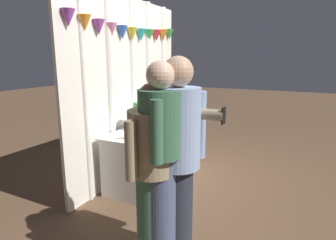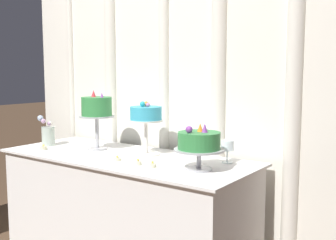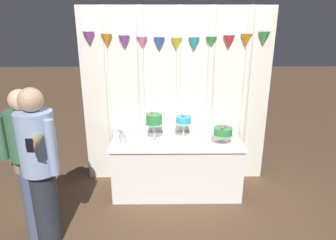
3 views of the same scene
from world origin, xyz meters
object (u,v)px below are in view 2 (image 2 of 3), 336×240
cake_table (125,211)px  cake_display_rightmost (199,143)px  flower_vase (48,134)px  cake_display_center (146,118)px  wine_glass (227,146)px  tealight_far_right (153,165)px  tealight_near_right (138,163)px  tealight_far_left (44,148)px  tealight_near_left (117,159)px  cake_display_leftmost (97,109)px

cake_table → cake_display_rightmost: size_ratio=6.16×
flower_vase → cake_table: bearing=4.2°
cake_display_center → wine_glass: 0.56m
tealight_far_right → tealight_near_right: bearing=-178.7°
tealight_far_left → tealight_near_left: 0.65m
cake_display_center → wine_glass: size_ratio=2.59×
cake_display_rightmost → tealight_near_left: cake_display_rightmost is taller
flower_vase → tealight_far_left: bearing=-49.3°
flower_vase → tealight_near_right: size_ratio=5.59×
cake_display_center → tealight_far_left: (-0.68, -0.27, -0.23)m
tealight_near_left → tealight_far_right: 0.28m
wine_glass → flower_vase: 1.34m
cake_display_leftmost → cake_display_rightmost: bearing=-6.4°
tealight_far_left → cake_display_center: bearing=22.0°
cake_table → tealight_far_right: tealight_far_right is taller
cake_table → tealight_far_left: bearing=-163.9°
tealight_far_right → wine_glass: bearing=51.3°
cake_display_center → flower_vase: 0.81m
cake_table → flower_vase: (-0.69, -0.05, 0.45)m
wine_glass → tealight_far_right: (-0.28, -0.35, -0.09)m
flower_vase → tealight_near_left: (0.75, -0.08, -0.07)m
tealight_far_left → tealight_far_right: size_ratio=1.17×
cake_table → tealight_far_left: 0.72m
wine_glass → tealight_far_left: bearing=-162.8°
cake_display_leftmost → tealight_near_left: 0.48m
tealight_near_right → tealight_far_right: 0.10m
flower_vase → tealight_far_left: flower_vase is taller
cake_display_leftmost → flower_vase: 0.46m
flower_vase → tealight_near_left: 0.76m
tealight_near_left → tealight_far_left: bearing=-176.6°
cake_table → tealight_near_left: (0.06, -0.13, 0.37)m
tealight_near_left → tealight_near_right: (0.18, -0.02, 0.00)m
cake_display_leftmost → wine_glass: (0.92, 0.15, -0.18)m
cake_display_center → tealight_far_right: 0.42m
wine_glass → tealight_near_right: wine_glass is taller
cake_display_center → tealight_near_left: size_ratio=7.47×
cake_display_rightmost → tealight_far_left: (-1.17, -0.12, -0.14)m
cake_display_center → cake_display_rightmost: size_ratio=1.26×
cake_table → wine_glass: bearing=18.1°
cake_table → flower_vase: size_ratio=7.66×
tealight_near_left → tealight_far_right: (0.28, -0.02, 0.00)m
cake_display_leftmost → wine_glass: 0.95m
tealight_far_left → tealight_near_left: (0.65, 0.04, -0.00)m
cake_table → wine_glass: size_ratio=12.67×
flower_vase → wine_glass: bearing=10.9°
cake_display_rightmost → tealight_near_left: bearing=-171.0°
tealight_near_left → cake_display_rightmost: bearing=9.0°
cake_display_center → cake_display_rightmost: cake_display_center is taller
tealight_far_left → tealight_far_right: bearing=1.3°
cake_display_rightmost → tealight_near_right: bearing=-163.5°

